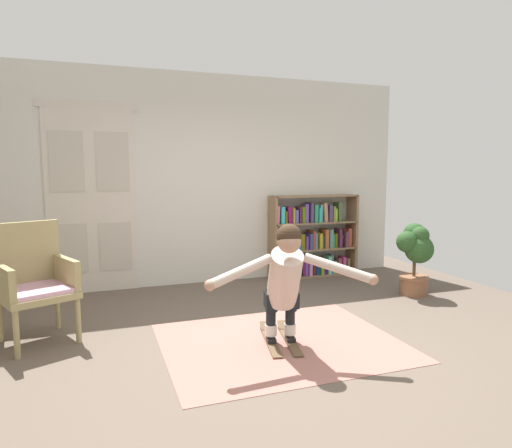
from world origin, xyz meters
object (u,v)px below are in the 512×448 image
person_skier (285,277)px  wicker_chair (34,279)px  bookshelf (311,239)px  skis_pair (280,339)px  potted_plant (415,253)px

person_skier → wicker_chair: bearing=154.1°
bookshelf → skis_pair: bookshelf is taller
potted_plant → person_skier: bearing=-154.3°
bookshelf → person_skier: 2.90m
wicker_chair → person_skier: (2.09, -1.01, 0.08)m
bookshelf → potted_plant: 1.59m
wicker_chair → potted_plant: (4.35, 0.08, -0.04)m
skis_pair → person_skier: 0.68m
bookshelf → wicker_chair: (-3.59, -1.47, 0.02)m
potted_plant → wicker_chair: bearing=-179.0°
wicker_chair → potted_plant: wicker_chair is taller
skis_pair → person_skier: size_ratio=0.57×
skis_pair → wicker_chair: bearing=159.4°
wicker_chair → person_skier: person_skier is taller
bookshelf → wicker_chair: 3.88m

